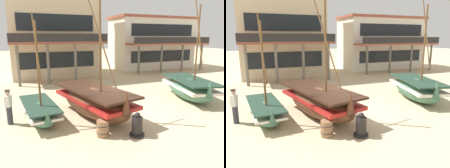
{
  "view_description": "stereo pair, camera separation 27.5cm",
  "coord_description": "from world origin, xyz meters",
  "views": [
    {
      "loc": [
        -4.78,
        -10.27,
        4.11
      ],
      "look_at": [
        0.0,
        1.0,
        1.4
      ],
      "focal_mm": 34.46,
      "sensor_mm": 36.0,
      "label": 1
    },
    {
      "loc": [
        -4.53,
        -10.38,
        4.11
      ],
      "look_at": [
        0.0,
        1.0,
        1.4
      ],
      "focal_mm": 34.46,
      "sensor_mm": 36.0,
      "label": 2
    }
  ],
  "objects": [
    {
      "name": "ground_plane",
      "position": [
        0.0,
        0.0,
        0.0
      ],
      "size": [
        120.0,
        120.0,
        0.0
      ],
      "primitive_type": "plane",
      "color": "#CCB78E"
    },
    {
      "name": "fishing_boat_near_left",
      "position": [
        -4.15,
        0.5,
        0.51
      ],
      "size": [
        1.82,
        4.0,
        5.2
      ],
      "color": "#427056",
      "rests_on": "ground"
    },
    {
      "name": "fishing_boat_centre_large",
      "position": [
        -1.42,
        0.05,
        0.81
      ],
      "size": [
        3.27,
        5.79,
        6.33
      ],
      "color": "brown",
      "rests_on": "ground"
    },
    {
      "name": "fishing_boat_far_right",
      "position": [
        5.45,
        0.6,
        0.76
      ],
      "size": [
        3.19,
        5.25,
        6.91
      ],
      "color": "#427056",
      "rests_on": "ground"
    },
    {
      "name": "fisherman_by_hull",
      "position": [
        -5.5,
        0.53,
        0.83
      ],
      "size": [
        0.33,
        0.41,
        1.68
      ],
      "color": "#33333D",
      "rests_on": "ground"
    },
    {
      "name": "capstan_winch",
      "position": [
        -0.52,
        -2.94,
        0.42
      ],
      "size": [
        0.64,
        0.64,
        1.04
      ],
      "color": "black",
      "rests_on": "ground"
    },
    {
      "name": "wooden_barrel",
      "position": [
        -1.86,
        -2.42,
        0.35
      ],
      "size": [
        0.56,
        0.56,
        0.7
      ],
      "color": "olive",
      "rests_on": "ground"
    },
    {
      "name": "harbor_building_main",
      "position": [
        -1.43,
        14.03,
        5.36
      ],
      "size": [
        8.74,
        8.83,
        10.72
      ],
      "color": "beige",
      "rests_on": "ground"
    },
    {
      "name": "harbor_building_annex",
      "position": [
        11.5,
        14.54,
        3.31
      ],
      "size": [
        10.84,
        7.48,
        6.61
      ],
      "color": "silver",
      "rests_on": "ground"
    }
  ]
}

